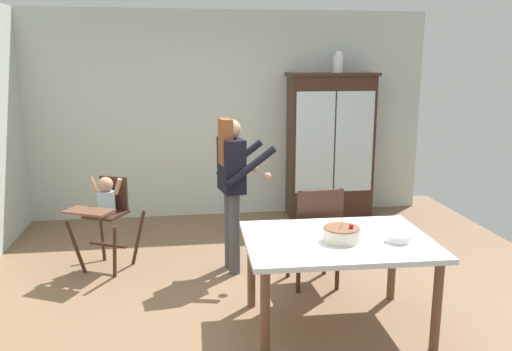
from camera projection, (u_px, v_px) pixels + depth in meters
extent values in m
plane|color=brown|center=(257.00, 295.00, 4.76)|extent=(6.24, 6.24, 0.00)
cube|color=beige|center=(228.00, 115.00, 7.01)|extent=(5.32, 0.06, 2.70)
cube|color=#382116|center=(330.00, 147.00, 7.04)|extent=(1.11, 0.42, 1.87)
cube|color=#382116|center=(332.00, 74.00, 6.83)|extent=(1.17, 0.48, 0.04)
cube|color=silver|center=(315.00, 143.00, 6.77)|extent=(0.50, 0.01, 1.31)
cube|color=silver|center=(354.00, 142.00, 6.84)|extent=(0.50, 0.01, 1.31)
cube|color=#382116|center=(330.00, 140.00, 7.01)|extent=(1.03, 0.36, 0.02)
cylinder|color=white|center=(338.00, 64.00, 6.81)|extent=(0.13, 0.13, 0.22)
cylinder|color=white|center=(338.00, 53.00, 6.78)|extent=(0.07, 0.07, 0.05)
cylinder|color=#382116|center=(76.00, 247.00, 5.18)|extent=(0.18, 0.09, 0.56)
cylinder|color=#382116|center=(115.00, 252.00, 5.04)|extent=(0.09, 0.18, 0.56)
cylinder|color=#382116|center=(102.00, 233.00, 5.58)|extent=(0.09, 0.18, 0.56)
cylinder|color=#382116|center=(138.00, 237.00, 5.45)|extent=(0.18, 0.09, 0.56)
cube|color=#382116|center=(108.00, 245.00, 5.32)|extent=(0.39, 0.22, 0.02)
cube|color=#382116|center=(106.00, 214.00, 5.25)|extent=(0.46, 0.46, 0.02)
cube|color=#382116|center=(114.00, 193.00, 5.35)|extent=(0.29, 0.16, 0.34)
cube|color=brown|center=(89.00, 211.00, 4.98)|extent=(0.50, 0.41, 0.02)
cylinder|color=#9EBCD1|center=(107.00, 202.00, 5.24)|extent=(0.17, 0.17, 0.22)
sphere|color=tan|center=(105.00, 185.00, 5.20)|extent=(0.15, 0.15, 0.15)
cylinder|color=tan|center=(93.00, 184.00, 5.25)|extent=(0.11, 0.08, 0.17)
cylinder|color=tan|center=(118.00, 186.00, 5.16)|extent=(0.11, 0.08, 0.17)
cylinder|color=#47474C|center=(234.00, 234.00, 5.17)|extent=(0.11, 0.11, 0.82)
cylinder|color=#47474C|center=(230.00, 228.00, 5.33)|extent=(0.11, 0.11, 0.82)
cube|color=black|center=(231.00, 165.00, 5.10)|extent=(0.26, 0.39, 0.52)
cube|color=white|center=(242.00, 164.00, 5.13)|extent=(0.02, 0.06, 0.49)
sphere|color=tan|center=(231.00, 129.00, 5.03)|extent=(0.19, 0.19, 0.19)
cube|color=brown|center=(226.00, 142.00, 5.04)|extent=(0.13, 0.21, 0.44)
cylinder|color=black|center=(251.00, 166.00, 4.95)|extent=(0.50, 0.15, 0.37)
sphere|color=tan|center=(267.00, 177.00, 5.03)|extent=(0.08, 0.08, 0.08)
cylinder|color=black|center=(239.00, 159.00, 5.33)|extent=(0.50, 0.15, 0.37)
sphere|color=tan|center=(255.00, 168.00, 5.40)|extent=(0.08, 0.08, 0.08)
cube|color=silver|center=(338.00, 241.00, 4.05)|extent=(1.45, 1.08, 0.04)
cylinder|color=brown|center=(265.00, 316.00, 3.64)|extent=(0.07, 0.07, 0.70)
cylinder|color=brown|center=(437.00, 307.00, 3.78)|extent=(0.07, 0.07, 0.70)
cylinder|color=brown|center=(251.00, 268.00, 4.48)|extent=(0.07, 0.07, 0.70)
cylinder|color=brown|center=(392.00, 261.00, 4.62)|extent=(0.07, 0.07, 0.70)
cylinder|color=beige|center=(341.00, 235.00, 3.98)|extent=(0.28, 0.28, 0.10)
cylinder|color=brown|center=(342.00, 228.00, 3.97)|extent=(0.27, 0.27, 0.01)
cylinder|color=#F2E5CC|center=(342.00, 223.00, 3.96)|extent=(0.01, 0.01, 0.06)
cone|color=yellow|center=(342.00, 218.00, 3.95)|extent=(0.02, 0.02, 0.02)
sphere|color=red|center=(351.00, 226.00, 3.94)|extent=(0.04, 0.04, 0.04)
cylinder|color=silver|center=(398.00, 238.00, 3.97)|extent=(0.18, 0.18, 0.05)
cylinder|color=#382116|center=(325.00, 252.00, 5.19)|extent=(0.04, 0.04, 0.45)
cylinder|color=#382116|center=(288.00, 255.00, 5.12)|extent=(0.04, 0.04, 0.45)
cylinder|color=#382116|center=(337.00, 267.00, 4.84)|extent=(0.04, 0.04, 0.45)
cylinder|color=#382116|center=(298.00, 270.00, 4.76)|extent=(0.04, 0.04, 0.45)
cube|color=brown|center=(313.00, 236.00, 4.92)|extent=(0.46, 0.46, 0.03)
cube|color=#382116|center=(320.00, 216.00, 4.68)|extent=(0.42, 0.06, 0.48)
cylinder|color=#382116|center=(340.00, 215.00, 4.71)|extent=(0.03, 0.03, 0.48)
cylinder|color=#382116|center=(299.00, 218.00, 4.64)|extent=(0.03, 0.03, 0.48)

